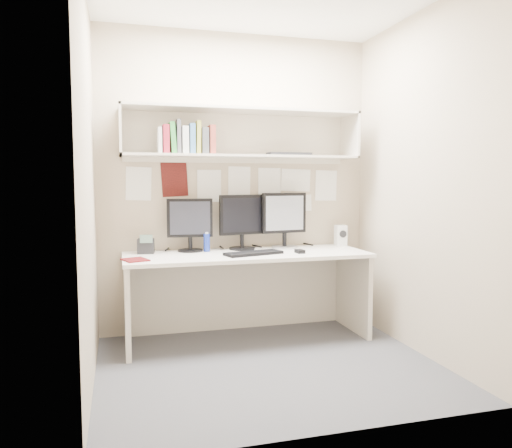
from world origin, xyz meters
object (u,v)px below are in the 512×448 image
object	(u,v)px
monitor_right	(284,218)
speaker	(341,235)
keyboard	(254,253)
monitor_center	(242,220)
desk	(247,296)
monitor_left	(190,222)
maroon_notebook	(135,260)
desk_phone	(146,246)

from	to	relation	value
monitor_right	speaker	distance (m)	0.57
keyboard	monitor_center	bearing A→B (deg)	77.17
monitor_right	monitor_center	bearing A→B (deg)	171.90
monitor_right	keyboard	size ratio (longest dim) A/B	1.03
desk	keyboard	xyz separation A→B (m)	(0.03, -0.12, 0.38)
monitor_left	maroon_notebook	world-z (taller)	monitor_left
monitor_center	monitor_left	bearing A→B (deg)	169.42
desk	monitor_left	world-z (taller)	monitor_left
monitor_right	desk_phone	xyz separation A→B (m)	(-1.21, -0.03, -0.20)
desk	monitor_center	xyz separation A→B (m)	(0.01, 0.22, 0.62)
speaker	monitor_left	bearing A→B (deg)	-176.51
desk	maroon_notebook	world-z (taller)	maroon_notebook
monitor_left	speaker	size ratio (longest dim) A/B	2.36
monitor_center	desk_phone	distance (m)	0.84
monitor_left	keyboard	xyz separation A→B (m)	(0.47, -0.33, -0.23)
monitor_right	keyboard	xyz separation A→B (m)	(-0.37, -0.33, -0.25)
speaker	desk_phone	bearing A→B (deg)	-175.25
monitor_left	monitor_center	bearing A→B (deg)	6.36
speaker	maroon_notebook	distance (m)	1.88
desk	monitor_right	distance (m)	0.78
desk_phone	speaker	bearing A→B (deg)	8.41
desk	desk_phone	bearing A→B (deg)	167.09
keyboard	speaker	bearing A→B (deg)	3.84
desk	speaker	distance (m)	1.07
desk	monitor_right	bearing A→B (deg)	28.76
keyboard	desk_phone	world-z (taller)	desk_phone
monitor_right	desk_phone	world-z (taller)	monitor_right
monitor_center	desk	bearing A→B (deg)	-103.33
monitor_center	monitor_right	bearing A→B (deg)	-10.57
maroon_notebook	desk_phone	size ratio (longest dim) A/B	1.25
monitor_center	keyboard	distance (m)	0.42
desk_phone	monitor_right	bearing A→B (deg)	9.42
monitor_center	speaker	world-z (taller)	monitor_center
speaker	desk	bearing A→B (deg)	-163.63
desk	monitor_left	bearing A→B (deg)	153.49
keyboard	desk_phone	size ratio (longest dim) A/B	2.96
speaker	desk_phone	world-z (taller)	speaker
monitor_left	monitor_right	bearing A→B (deg)	6.36
keyboard	speaker	world-z (taller)	speaker
monitor_right	desk_phone	size ratio (longest dim) A/B	3.05
maroon_notebook	monitor_left	bearing A→B (deg)	20.27
desk	desk_phone	world-z (taller)	desk_phone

